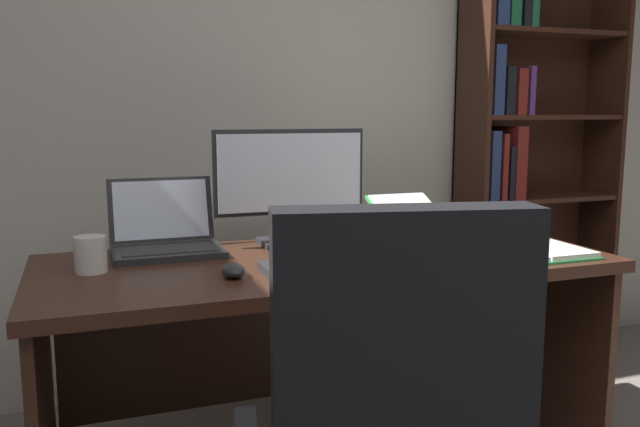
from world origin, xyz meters
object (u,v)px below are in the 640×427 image
object	(u,v)px
pen	(412,249)
coffee_mug	(91,254)
desk	(318,310)
notepad	(407,252)
laptop	(166,237)
reading_stand_with_book	(409,215)
monitor	(290,185)
bookshelf	(521,166)
computer_mouse	(233,270)
keyboard	(331,265)
open_binder	(524,252)

from	to	relation	value
pen	coffee_mug	xyz separation A→B (m)	(-1.02, 0.10, 0.04)
desk	notepad	world-z (taller)	notepad
laptop	reading_stand_with_book	world-z (taller)	laptop
desk	pen	xyz separation A→B (m)	(0.29, -0.12, 0.21)
desk	coffee_mug	size ratio (longest dim) A/B	16.92
desk	monitor	xyz separation A→B (m)	(-0.04, 0.17, 0.41)
bookshelf	computer_mouse	xyz separation A→B (m)	(-1.63, -0.85, -0.19)
bookshelf	reading_stand_with_book	world-z (taller)	bookshelf
desk	coffee_mug	distance (m)	0.77
monitor	keyboard	xyz separation A→B (m)	(0.00, -0.40, -0.20)
desk	reading_stand_with_book	xyz separation A→B (m)	(0.47, 0.24, 0.27)
open_binder	laptop	bearing A→B (deg)	157.91
monitor	open_binder	world-z (taller)	monitor
laptop	coffee_mug	bearing A→B (deg)	-139.89
bookshelf	reading_stand_with_book	distance (m)	0.91
computer_mouse	coffee_mug	size ratio (longest dim) A/B	0.96
bookshelf	open_binder	xyz separation A→B (m)	(-0.66, -0.90, -0.20)
notepad	pen	size ratio (longest dim) A/B	1.50
desk	reading_stand_with_book	world-z (taller)	reading_stand_with_book
pen	coffee_mug	size ratio (longest dim) A/B	1.29
bookshelf	reading_stand_with_book	bearing A→B (deg)	-154.69
keyboard	reading_stand_with_book	bearing A→B (deg)	42.46
open_binder	bookshelf	bearing A→B (deg)	54.25
laptop	pen	size ratio (longest dim) A/B	2.54
reading_stand_with_book	open_binder	world-z (taller)	reading_stand_with_book
bookshelf	pen	distance (m)	1.25
laptop	pen	world-z (taller)	laptop
bookshelf	computer_mouse	distance (m)	1.85
pen	computer_mouse	bearing A→B (deg)	-170.29
laptop	reading_stand_with_book	xyz separation A→B (m)	(0.95, 0.06, 0.02)
keyboard	reading_stand_with_book	world-z (taller)	reading_stand_with_book
bookshelf	reading_stand_with_book	xyz separation A→B (m)	(-0.81, -0.38, -0.14)
desk	computer_mouse	bearing A→B (deg)	-146.20
bookshelf	keyboard	distance (m)	1.59
desk	open_binder	xyz separation A→B (m)	(0.62, -0.28, 0.21)
keyboard	open_binder	distance (m)	0.67
coffee_mug	open_binder	bearing A→B (deg)	-10.69
computer_mouse	keyboard	bearing A→B (deg)	0.00
notepad	reading_stand_with_book	bearing A→B (deg)	61.34
notepad	keyboard	bearing A→B (deg)	-161.01
monitor	laptop	distance (m)	0.47
bookshelf	keyboard	xyz separation A→B (m)	(-1.33, -0.85, -0.20)
coffee_mug	monitor	bearing A→B (deg)	16.22
desk	pen	world-z (taller)	pen
computer_mouse	reading_stand_with_book	world-z (taller)	reading_stand_with_book
monitor	keyboard	distance (m)	0.45
bookshelf	notepad	world-z (taller)	bookshelf
desk	reading_stand_with_book	size ratio (longest dim) A/B	6.33
coffee_mug	bookshelf	bearing A→B (deg)	17.95
notepad	pen	bearing A→B (deg)	0.00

